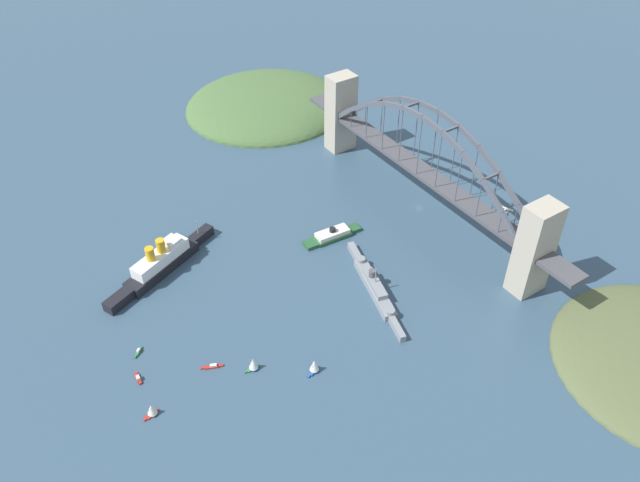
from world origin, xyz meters
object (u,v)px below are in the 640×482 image
object	(u,v)px
harbor_arch_bridge	(424,169)
small_boat_4	(314,366)
ocean_liner	(161,262)
harbor_ferry_steamer	(332,235)
naval_cruiser	(374,286)
seaplane_taxiing_near_bridge	(505,210)
small_boat_1	(212,366)
small_boat_3	(138,352)
small_boat_0	(253,364)
small_boat_5	(152,410)
small_boat_2	(138,378)

from	to	relation	value
harbor_arch_bridge	small_boat_4	distance (m)	156.29
ocean_liner	harbor_ferry_steamer	xyz separation A→B (m)	(-31.07, -101.22, -4.04)
naval_cruiser	seaplane_taxiing_near_bridge	world-z (taller)	naval_cruiser
harbor_ferry_steamer	small_boat_4	world-z (taller)	small_boat_4
small_boat_1	small_boat_3	distance (m)	40.82
ocean_liner	small_boat_0	distance (m)	95.27
small_boat_1	small_boat_5	bearing A→B (deg)	104.96
harbor_arch_bridge	small_boat_1	world-z (taller)	harbor_arch_bridge
ocean_liner	harbor_ferry_steamer	size ratio (longest dim) A/B	2.06
small_boat_0	small_boat_3	size ratio (longest dim) A/B	1.42
harbor_arch_bridge	small_boat_2	size ratio (longest dim) A/B	29.22
harbor_ferry_steamer	harbor_arch_bridge	bearing A→B (deg)	-95.40
small_boat_2	small_boat_4	bearing A→B (deg)	-120.43
naval_cruiser	small_boat_3	xyz separation A→B (m)	(31.15, 130.31, -2.35)
ocean_liner	naval_cruiser	world-z (taller)	ocean_liner
small_boat_1	small_boat_3	world-z (taller)	small_boat_3
harbor_arch_bridge	ocean_liner	distance (m)	173.72
harbor_arch_bridge	small_boat_4	world-z (taller)	harbor_arch_bridge
harbor_arch_bridge	seaplane_taxiing_near_bridge	bearing A→B (deg)	-129.28
seaplane_taxiing_near_bridge	small_boat_1	world-z (taller)	seaplane_taxiing_near_bridge
ocean_liner	naval_cruiser	distance (m)	126.16
ocean_liner	small_boat_3	size ratio (longest dim) A/B	12.83
small_boat_3	small_boat_4	bearing A→B (deg)	-131.16
ocean_liner	harbor_arch_bridge	bearing A→B (deg)	-102.55
small_boat_3	seaplane_taxiing_near_bridge	bearing A→B (deg)	-94.80
small_boat_0	small_boat_1	xyz separation A→B (m)	(12.57, 16.93, -3.55)
harbor_ferry_steamer	small_boat_5	distance (m)	157.70
ocean_liner	harbor_ferry_steamer	distance (m)	105.95
seaplane_taxiing_near_bridge	small_boat_2	size ratio (longest dim) A/B	1.21
small_boat_0	small_boat_1	world-z (taller)	small_boat_0
small_boat_3	small_boat_5	bearing A→B (deg)	167.92
small_boat_2	naval_cruiser	bearing A→B (deg)	-96.26
harbor_arch_bridge	seaplane_taxiing_near_bridge	size ratio (longest dim) A/B	24.21
harbor_arch_bridge	small_boat_4	xyz separation A→B (m)	(-75.73, 134.15, -26.35)
harbor_arch_bridge	small_boat_1	bearing A→B (deg)	104.32
small_boat_1	small_boat_3	xyz separation A→B (m)	(29.94, 27.75, 0.09)
harbor_arch_bridge	small_boat_4	size ratio (longest dim) A/B	26.84
naval_cruiser	seaplane_taxiing_near_bridge	distance (m)	117.53
harbor_arch_bridge	small_boat_1	distance (m)	184.01
small_boat_2	small_boat_4	distance (m)	88.16
small_boat_3	small_boat_1	bearing A→B (deg)	-137.17
naval_cruiser	small_boat_5	size ratio (longest dim) A/B	9.31
small_boat_1	small_boat_4	distance (m)	52.04
naval_cruiser	small_boat_3	world-z (taller)	naval_cruiser
small_boat_3	harbor_arch_bridge	bearing A→B (deg)	-85.80
harbor_arch_bridge	naval_cruiser	bearing A→B (deg)	122.15
small_boat_0	small_boat_4	distance (m)	30.83
harbor_ferry_steamer	seaplane_taxiing_near_bridge	distance (m)	118.13
small_boat_2	small_boat_4	size ratio (longest dim) A/B	0.92
naval_cruiser	small_boat_1	distance (m)	102.59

